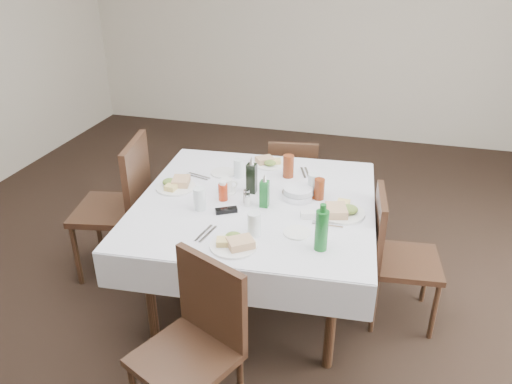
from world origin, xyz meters
The scene contains 33 objects.
ground_plane centered at (0.00, 0.00, 0.00)m, with size 7.00×7.00×0.00m, color black.
room_shell centered at (0.00, 0.00, 1.71)m, with size 6.04×7.04×2.80m.
dining_table centered at (0.01, 0.16, 0.69)m, with size 1.57×1.57×0.76m.
chair_north centered at (0.06, 1.13, 0.47)m, with size 0.44×0.44×0.82m.
chair_south centered at (-0.02, -0.81, 0.52)m, with size 0.57×0.57×0.91m.
chair_east centered at (0.87, 0.22, 0.50)m, with size 0.46×0.46×0.88m.
chair_west centered at (-0.98, 0.25, 0.58)m, with size 0.57×0.57×1.02m.
meal_north centered at (-0.05, 0.72, 0.78)m, with size 0.23×0.23×0.05m.
meal_south centered at (0.04, -0.37, 0.78)m, with size 0.26×0.26×0.06m.
meal_east centered at (0.54, 0.13, 0.79)m, with size 0.28×0.28×0.06m.
meal_west centered at (-0.55, 0.20, 0.78)m, with size 0.26×0.26×0.06m.
side_plate_a centered at (-0.31, 0.48, 0.77)m, with size 0.18×0.18×0.01m.
side_plate_b centered at (0.33, -0.16, 0.77)m, with size 0.15×0.15×0.01m.
water_n centered at (-0.20, 0.47, 0.83)m, with size 0.07×0.07×0.13m.
water_s centered at (0.11, -0.23, 0.83)m, with size 0.07×0.07×0.14m.
water_e centered at (0.34, 0.34, 0.83)m, with size 0.07×0.07×0.14m.
water_w centered at (-0.29, -0.03, 0.83)m, with size 0.07×0.07×0.14m.
iced_tea_a centered at (0.13, 0.55, 0.84)m, with size 0.08×0.08×0.16m.
iced_tea_b centered at (0.38, 0.29, 0.83)m, with size 0.07×0.07×0.14m.
bread_basket centered at (0.26, 0.27, 0.79)m, with size 0.21×0.21×0.07m.
oil_cruet_dark centered at (-0.05, 0.26, 0.87)m, with size 0.06×0.06×0.25m.
oil_cruet_green centered at (0.08, 0.10, 0.85)m, with size 0.05×0.05×0.22m.
ketchup_bottle centered at (-0.19, 0.12, 0.82)m, with size 0.06×0.06×0.13m.
salt_shaker centered at (-0.02, 0.08, 0.80)m, with size 0.04×0.04×0.08m.
pepper_shaker centered at (-0.04, 0.12, 0.80)m, with size 0.04×0.04×0.09m.
coffee_mug centered at (-0.20, 0.22, 0.80)m, with size 0.13×0.13×0.09m.
sunglasses centered at (-0.12, -0.03, 0.78)m, with size 0.14×0.10×0.03m.
green_bottle centered at (0.48, -0.27, 0.88)m, with size 0.07×0.07×0.27m.
sugar_caddy centered at (0.36, 0.03, 0.78)m, with size 0.09×0.07×0.04m.
cutlery_n centered at (0.24, 0.64, 0.77)m, with size 0.10×0.18×0.01m.
cutlery_s centered at (-0.15, -0.30, 0.77)m, with size 0.07×0.19×0.01m.
cutlery_e centered at (0.48, -0.02, 0.77)m, with size 0.18×0.05×0.01m.
cutlery_w centered at (-0.46, 0.38, 0.77)m, with size 0.19×0.09×0.01m.
Camera 1 is at (0.74, -2.49, 2.23)m, focal length 35.00 mm.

